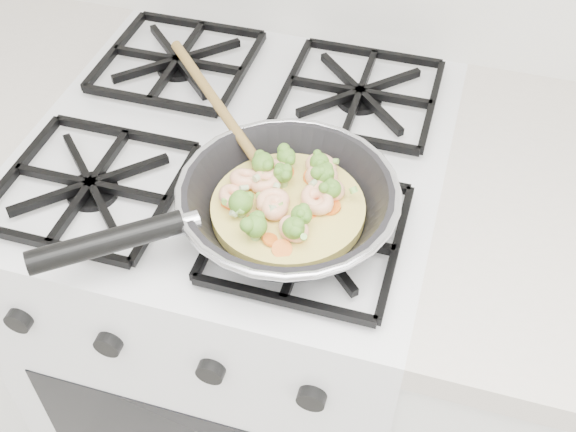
# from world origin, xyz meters

# --- Properties ---
(stove) EXTENTS (0.60, 0.60, 0.92)m
(stove) POSITION_xyz_m (0.00, 1.70, 0.46)
(stove) COLOR white
(stove) RESTS_ON ground
(skillet) EXTENTS (0.39, 0.41, 0.09)m
(skillet) POSITION_xyz_m (0.12, 1.56, 0.96)
(skillet) COLOR black
(skillet) RESTS_ON stove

